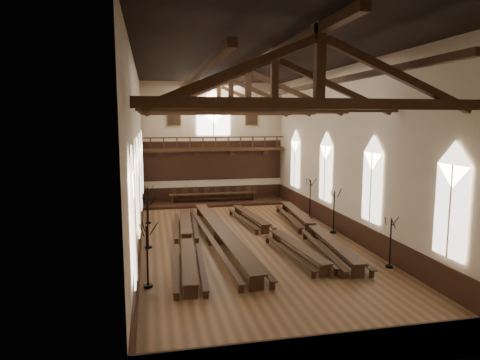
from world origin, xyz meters
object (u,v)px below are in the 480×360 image
at_px(refectory_row_b, 221,233).
at_px(candelabrum_left_near, 148,268).
at_px(candelabrum_right_mid, 334,220).
at_px(candelabrum_left_mid, 148,233).
at_px(high_table, 213,194).
at_px(refectory_row_a, 187,239).
at_px(dais, 213,202).
at_px(candelabrum_right_near, 390,252).
at_px(candelabrum_left_far, 148,212).
at_px(refectory_row_d, 313,228).
at_px(refectory_row_c, 270,230).
at_px(candelabrum_right_far, 310,206).

distance_m(refectory_row_b, candelabrum_left_near, 6.98).
bearing_deg(candelabrum_right_mid, candelabrum_left_mid, -175.77).
relative_size(high_table, candelabrum_left_near, 2.63).
relative_size(refectory_row_a, candelabrum_left_mid, 4.91).
relative_size(dais, candelabrum_right_mid, 4.13).
bearing_deg(candelabrum_left_mid, candelabrum_right_near, -26.27).
bearing_deg(candelabrum_right_mid, candelabrum_left_far, 156.62).
bearing_deg(refectory_row_a, high_table, 75.08).
xyz_separation_m(refectory_row_d, high_table, (-4.34, 11.12, 0.24)).
bearing_deg(candelabrum_left_far, refectory_row_d, -28.71).
distance_m(refectory_row_c, candelabrum_left_near, 9.27).
distance_m(candelabrum_left_near, candelabrum_left_far, 11.20).
relative_size(refectory_row_b, candelabrum_right_far, 5.15).
bearing_deg(candelabrum_right_near, refectory_row_a, 151.23).
bearing_deg(high_table, candelabrum_left_far, -131.90).
relative_size(refectory_row_b, high_table, 2.05).
distance_m(refectory_row_c, candelabrum_right_mid, 4.13).
xyz_separation_m(refectory_row_c, candelabrum_right_near, (4.10, -5.97, 0.26)).
bearing_deg(refectory_row_c, candelabrum_right_mid, 4.55).
height_order(high_table, candelabrum_left_far, candelabrum_left_far).
xyz_separation_m(candelabrum_left_near, candelabrum_right_mid, (11.10, 6.40, 0.00)).
distance_m(refectory_row_a, candelabrum_left_mid, 2.16).
xyz_separation_m(candelabrum_left_mid, candelabrum_right_mid, (11.10, 0.82, -0.03)).
bearing_deg(high_table, candelabrum_right_mid, -61.29).
height_order(refectory_row_b, candelabrum_right_near, candelabrum_right_near).
height_order(dais, high_table, high_table).
bearing_deg(dais, candelabrum_left_far, -131.90).
bearing_deg(candelabrum_right_near, dais, 108.99).
xyz_separation_m(refectory_row_c, candelabrum_left_mid, (-7.00, -0.50, 0.38)).
relative_size(refectory_row_a, refectory_row_b, 0.94).
xyz_separation_m(dais, candelabrum_right_mid, (5.84, -10.66, 0.73)).
distance_m(refectory_row_c, candelabrum_right_near, 7.25).
xyz_separation_m(refectory_row_b, refectory_row_d, (5.60, 0.22, -0.04)).
height_order(refectory_row_b, refectory_row_c, refectory_row_b).
xyz_separation_m(high_table, candelabrum_left_far, (-5.26, -5.86, 0.01)).
xyz_separation_m(candelabrum_right_near, candelabrum_right_mid, (0.00, 6.30, 0.10)).
bearing_deg(candelabrum_left_far, candelabrum_right_near, -45.00).
bearing_deg(candelabrum_right_far, candelabrum_left_near, -136.96).
height_order(refectory_row_a, refectory_row_d, refectory_row_d).
xyz_separation_m(dais, candelabrum_left_near, (-5.26, -17.06, 0.73)).
height_order(refectory_row_d, candelabrum_left_near, candelabrum_left_near).
relative_size(high_table, candelabrum_right_mid, 2.62).
distance_m(refectory_row_c, refectory_row_d, 2.60).
bearing_deg(candelabrum_left_near, candelabrum_right_near, 0.50).
bearing_deg(candelabrum_left_far, high_table, 48.10).
bearing_deg(candelabrum_left_far, candelabrum_right_mid, -23.38).
relative_size(candelabrum_left_far, candelabrum_right_near, 1.07).
xyz_separation_m(refectory_row_a, candelabrum_right_mid, (9.04, 1.34, 0.33)).
relative_size(dais, candelabrum_left_far, 4.38).
relative_size(high_table, candelabrum_left_mid, 2.54).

